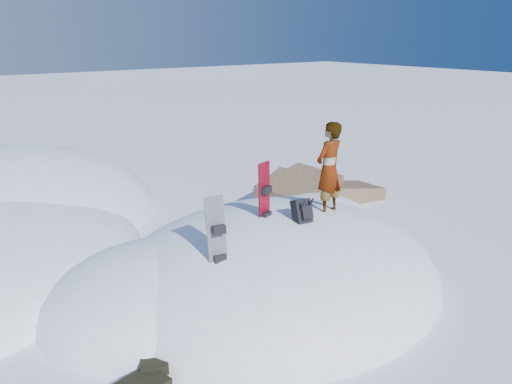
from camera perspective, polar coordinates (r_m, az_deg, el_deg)
ground at (r=10.15m, az=2.25°, el=-10.39°), size 120.00×120.00×0.00m
snow_mound at (r=10.22m, az=0.63°, el=-10.16°), size 8.00×6.00×3.00m
rock_outcrop at (r=14.48m, az=6.27°, el=-1.63°), size 4.68×4.41×1.68m
snowboard_red at (r=9.38m, az=1.01°, el=-1.52°), size 0.32×0.23×1.70m
snowboard_dark at (r=8.15m, az=-4.38°, el=-6.28°), size 0.36×0.33×1.70m
backpack at (r=9.19m, az=5.32°, el=-2.21°), size 0.36×0.43×0.52m
person at (r=9.77m, az=8.33°, el=2.63°), size 0.75×0.57×1.85m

